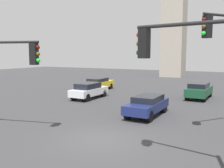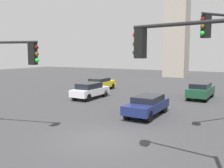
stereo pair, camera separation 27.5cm
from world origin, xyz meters
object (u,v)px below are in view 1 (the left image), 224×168
car_2 (89,90)px  car_4 (99,84)px  car_0 (199,90)px  car_1 (147,105)px  traffic_light_2 (186,64)px  traffic_light_1 (1,65)px

car_2 → car_4: car_2 is taller
car_0 → car_2: car_0 is taller
car_1 → car_4: size_ratio=1.00×
traffic_light_2 → traffic_light_1: bearing=6.9°
traffic_light_2 → car_0: bearing=-73.9°
traffic_light_1 → car_2: (-1.72, 10.17, -2.65)m
traffic_light_1 → car_1: traffic_light_1 is taller
car_0 → car_1: (-1.87, -7.97, -0.05)m
traffic_light_1 → car_2: 10.65m
traffic_light_2 → car_1: size_ratio=1.23×
traffic_light_2 → car_4: 19.92m
car_2 → traffic_light_1: bearing=-170.2°
car_1 → car_2: bearing=-116.5°
traffic_light_1 → car_4: (-3.67, 15.02, -2.67)m
traffic_light_1 → car_0: (6.83, 14.73, -2.63)m
car_2 → car_1: bearing=-116.9°
traffic_light_1 → traffic_light_2: bearing=-16.6°
traffic_light_2 → car_0: traffic_light_2 is taller
traffic_light_2 → car_2: 15.08m
traffic_light_1 → car_4: traffic_light_1 is taller
traffic_light_2 → car_1: 8.51m
car_4 → car_2: bearing=-159.3°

